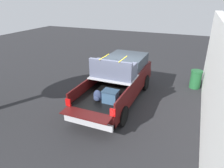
{
  "coord_description": "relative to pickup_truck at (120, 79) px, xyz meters",
  "views": [
    {
      "loc": [
        -7.94,
        -3.1,
        4.59
      ],
      "look_at": [
        -0.6,
        0.0,
        1.1
      ],
      "focal_mm": 32.38,
      "sensor_mm": 36.0,
      "label": 1
    }
  ],
  "objects": [
    {
      "name": "building_facade",
      "position": [
        -1.12,
        -3.89,
        0.97
      ],
      "size": [
        10.73,
        0.36,
        3.88
      ],
      "primitive_type": "cube",
      "color": "white",
      "rests_on": "ground_plane"
    },
    {
      "name": "trash_can",
      "position": [
        2.64,
        -3.34,
        -0.47
      ],
      "size": [
        0.6,
        0.6,
        0.98
      ],
      "color": "#1E592D",
      "rests_on": "ground_plane"
    },
    {
      "name": "pickup_truck",
      "position": [
        0.0,
        0.0,
        0.0
      ],
      "size": [
        6.05,
        2.06,
        2.23
      ],
      "color": "#470F0F",
      "rests_on": "ground_plane"
    },
    {
      "name": "ground_plane",
      "position": [
        -0.38,
        0.0,
        -0.96
      ],
      "size": [
        40.0,
        40.0,
        0.0
      ],
      "primitive_type": "plane",
      "color": "#262628"
    }
  ]
}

